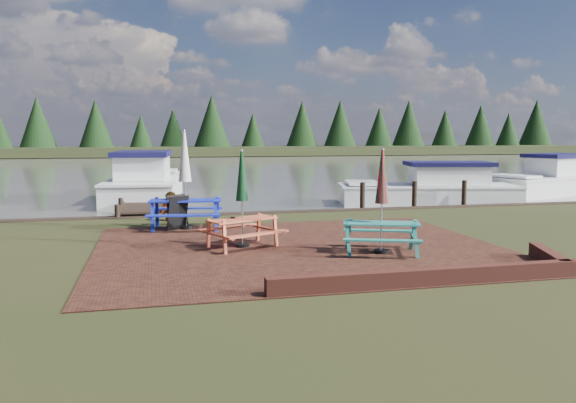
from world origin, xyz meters
The scene contains 14 objects.
ground centered at (0.00, 0.00, 0.00)m, with size 120.00×120.00×0.00m, color black.
paving centered at (0.00, 1.00, 0.01)m, with size 9.00×7.50×0.02m, color #331610.
brick_wall centered at (2.15, -2.42, 0.15)m, with size 6.21×1.79×0.30m.
water centered at (0.00, 37.00, 0.00)m, with size 120.00×60.00×0.02m, color #4E4C42.
far_treeline centered at (0.00, 66.00, 3.28)m, with size 120.00×10.00×8.10m.
picnic_table_teal centered at (1.56, 0.04, 0.79)m, with size 2.01×1.90×2.24m.
picnic_table_red centered at (-1.24, 1.39, 0.77)m, with size 2.04×1.95×2.20m.
picnic_table_blue centered at (-2.34, 4.29, 0.93)m, with size 2.15×1.98×2.66m.
chalkboard centered at (-2.57, 4.20, 0.48)m, with size 0.62×0.80×0.94m.
jetty centered at (-3.50, 11.28, 0.11)m, with size 1.76×9.08×1.00m.
boat_jetty centered at (-3.50, 13.39, 0.49)m, with size 3.45×8.16×2.30m.
boat_near centered at (7.52, 9.11, 0.36)m, with size 7.29×3.96×1.87m.
boat_far centered at (14.64, 11.31, 0.42)m, with size 7.08×4.48×2.08m.
person centered at (-2.72, 5.93, 0.87)m, with size 0.63×0.42×1.74m, color gray.
Camera 1 is at (-3.16, -11.05, 2.53)m, focal length 35.00 mm.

